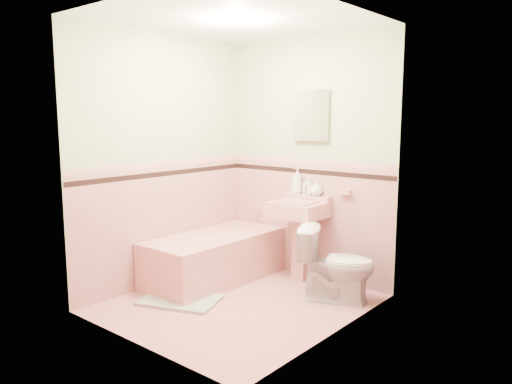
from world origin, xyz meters
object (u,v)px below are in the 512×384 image
Objects in this scene: soap_bottle_mid at (308,186)px; bucket at (340,279)px; soap_bottle_right at (316,188)px; shoe at (181,295)px; toilet at (337,264)px; medicine_cabinet at (311,115)px; sink at (298,242)px; bathtub at (214,259)px; soap_bottle_left at (297,181)px.

bucket is (0.50, -0.18, -0.85)m from soap_bottle_mid.
soap_bottle_mid is at bearing 180.00° from soap_bottle_right.
shoe is (-0.59, -1.35, -0.91)m from soap_bottle_right.
bucket is at bearing -1.03° from toilet.
toilet is at bearing -67.77° from bucket.
medicine_cabinet reaches higher than soap_bottle_right.
medicine_cabinet is at bearing 157.09° from bucket.
toilet is 4.34× the size of shoe.
toilet reaches higher than bucket.
medicine_cabinet is at bearing 90.00° from sink.
bathtub is 1.20m from soap_bottle_left.
sink is 1.19× the size of toilet.
sink reaches higher than toilet.
toilet is (0.59, -0.22, -0.07)m from sink.
soap_bottle_left is 1.07m from toilet.
toilet is 0.32m from bucket.
medicine_cabinet reaches higher than shoe.
toilet is (0.73, -0.40, -0.67)m from soap_bottle_left.
soap_bottle_mid is 0.10m from soap_bottle_right.
soap_bottle_mid reaches higher than soap_bottle_right.
bucket is (1.18, 0.53, -0.10)m from bathtub.
soap_bottle_left is 0.24m from soap_bottle_right.
soap_bottle_left is 1.12m from bucket.
sink is at bearing 72.36° from shoe.
soap_bottle_right is at bearing -17.37° from medicine_cabinet.
medicine_cabinet reaches higher than bathtub.
bathtub is 9.38× the size of shoe.
medicine_cabinet is 0.72m from soap_bottle_mid.
soap_bottle_right is at bearing 155.84° from bucket.
bucket is at bearing -0.30° from sink.
soap_bottle_left is 1.46× the size of soap_bottle_mid.
bathtub is 8.01× the size of soap_bottle_mid.
toilet is 2.77× the size of bucket.
bucket is at bearing 54.71° from shoe.
soap_bottle_right reaches higher than toilet.
sink is at bearing 179.70° from bucket.
bathtub is 5.50× the size of soap_bottle_left.
soap_bottle_mid is 0.96m from toilet.
sink is 3.04× the size of soap_bottle_left.
soap_bottle_mid is 1.70m from shoe.
soap_bottle_right is 0.65× the size of bucket.
soap_bottle_mid reaches higher than bathtub.
medicine_cabinet reaches higher than soap_bottle_left.
soap_bottle_left is 1.69m from shoe.
bathtub is 0.88m from sink.
bathtub is at bearing -142.07° from sink.
soap_bottle_right is at bearing 0.00° from soap_bottle_mid.
soap_bottle_mid is (-0.00, 0.18, 0.56)m from sink.
medicine_cabinet is at bearing 87.01° from soap_bottle_mid.
soap_bottle_left reaches higher than bucket.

